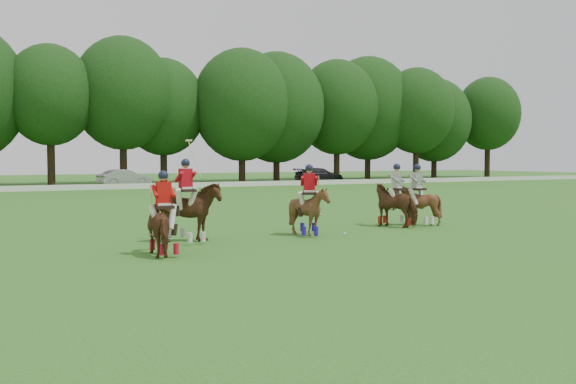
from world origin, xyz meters
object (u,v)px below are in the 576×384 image
polo_stripe_a (396,204)px  polo_stripe_b (417,204)px  polo_red_b (186,212)px  polo_ball (345,234)px  car_mid (124,178)px  car_right (320,175)px  polo_red_a (164,225)px  polo_red_c (309,210)px

polo_stripe_a → polo_stripe_b: polo_stripe_a is taller
polo_red_b → polo_stripe_b: (9.17, 0.58, -0.09)m
polo_ball → car_mid: bearing=86.2°
car_mid → polo_ball: 39.25m
car_mid → polo_stripe_a: bearing=166.9°
car_mid → polo_ball: car_mid is taller
car_mid → polo_red_b: (-7.74, -38.42, 0.15)m
car_right → polo_ball: size_ratio=58.14×
polo_ball → polo_red_a: bearing=-168.0°
car_mid → polo_stripe_b: size_ratio=2.03×
polo_red_a → polo_red_b: 2.50m
polo_stripe_b → polo_ball: size_ratio=25.17×
polo_red_a → polo_ball: (6.44, 1.37, -0.72)m
polo_red_c → polo_ball: 1.40m
polo_red_c → polo_stripe_a: polo_stripe_a is taller
polo_stripe_a → car_right: bearing=62.6°
polo_red_c → polo_stripe_a: 4.31m
polo_red_a → polo_ball: bearing=12.0°
polo_red_a → polo_ball: size_ratio=24.05×
polo_stripe_a → polo_ball: bearing=-156.7°
car_mid → polo_red_a: 41.54m
car_right → polo_ball: (-22.70, -39.16, -0.71)m
car_mid → polo_red_a: (-9.07, -40.53, 0.01)m
polo_red_b → polo_red_a: bearing=-122.2°
polo_stripe_a → polo_stripe_b: 0.93m
polo_red_a → polo_stripe_a: polo_stripe_a is taller
car_right → polo_stripe_a: polo_stripe_a is taller
polo_ball → polo_red_b: bearing=171.7°
polo_stripe_b → polo_red_c: bearing=-170.2°
polo_red_a → polo_stripe_a: 9.95m
car_right → polo_red_a: size_ratio=2.42×
car_mid → polo_red_a: size_ratio=2.13×
polo_red_c → polo_red_a: bearing=-161.3°
polo_ball → polo_stripe_b: bearing=18.0°
car_right → polo_red_a: 49.92m
car_right → polo_red_c: (-23.78, -38.72, 0.06)m
polo_red_b → polo_ball: 5.23m
car_mid → polo_ball: (-2.63, -39.16, -0.71)m
polo_red_b → polo_stripe_b: size_ratio=1.33×
car_mid → polo_red_c: polo_red_c is taller
polo_red_c → polo_red_b: bearing=175.7°
car_right → polo_ball: bearing=152.6°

